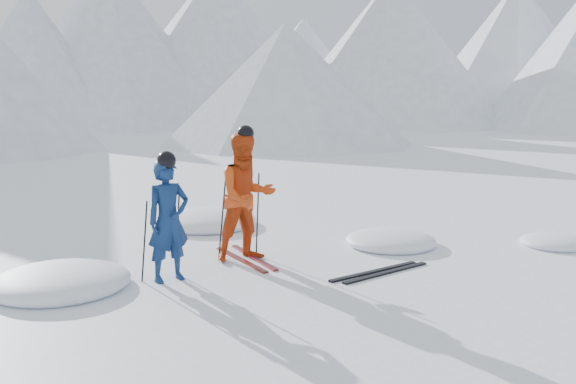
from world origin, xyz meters
TOP-DOWN VIEW (x-y plane):
  - ground at (0.00, 0.00)m, footprint 160.00×160.00m
  - mountain_range at (5.71, 35.31)m, footprint 106.15×62.94m
  - skier_blue at (-3.50, 0.59)m, footprint 0.65×0.45m
  - skier_red at (-2.02, 0.94)m, footprint 1.07×0.88m
  - pole_blue_left at (-3.80, 0.74)m, footprint 0.12×0.08m
  - pole_blue_right at (-3.25, 0.84)m, footprint 0.12×0.07m
  - pole_red_left at (-2.32, 1.19)m, footprint 0.13×0.10m
  - pole_red_right at (-1.72, 1.09)m, footprint 0.13×0.09m
  - ski_worn_left at (-2.14, 0.94)m, footprint 0.23×1.70m
  - ski_worn_right at (-1.90, 0.94)m, footprint 0.35×1.69m
  - ski_loose_a at (-0.87, -0.78)m, footprint 1.70×0.12m
  - ski_loose_b at (-0.77, -0.93)m, footprint 1.70×0.18m
  - snow_lumps at (-1.79, 1.79)m, footprint 9.24×6.59m

SIDE VIEW (x-z plane):
  - ground at x=0.00m, z-range 0.00..0.00m
  - snow_lumps at x=-1.79m, z-range -0.22..0.22m
  - ski_worn_left at x=-2.14m, z-range 0.00..0.03m
  - ski_worn_right at x=-1.90m, z-range 0.00..0.03m
  - ski_loose_a at x=-0.87m, z-range 0.00..0.03m
  - ski_loose_b at x=-0.77m, z-range 0.00..0.03m
  - pole_blue_right at x=-3.25m, z-range 0.00..1.15m
  - pole_blue_left at x=-3.80m, z-range 0.00..1.15m
  - pole_red_left at x=-2.32m, z-range 0.00..1.35m
  - pole_red_right at x=-1.72m, z-range 0.00..1.35m
  - skier_blue at x=-3.50m, z-range 0.00..1.72m
  - skier_red at x=-2.02m, z-range 0.00..2.03m
  - mountain_range at x=5.71m, z-range -1.04..14.49m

